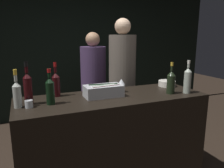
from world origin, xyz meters
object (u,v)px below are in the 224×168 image
rose_wine_bottle (17,93)px  person_blond_tee (93,81)px  white_wine_bottle (188,80)px  red_wine_bottle_tall (56,83)px  person_in_hoodie (122,79)px  ice_bin_with_bottles (104,90)px  champagne_bottle (171,81)px  bowl_white (167,83)px  wine_glass (121,82)px  red_wine_bottle_black_foil (28,87)px  candle_votive (29,104)px  red_wine_bottle_burgundy (50,90)px

rose_wine_bottle → person_blond_tee: bearing=48.5°
rose_wine_bottle → white_wine_bottle: size_ratio=0.94×
rose_wine_bottle → red_wine_bottle_tall: bearing=33.6°
person_in_hoodie → white_wine_bottle: bearing=-145.2°
ice_bin_with_bottles → rose_wine_bottle: size_ratio=1.15×
ice_bin_with_bottles → champagne_bottle: bearing=-13.4°
bowl_white → red_wine_bottle_tall: bearing=177.6°
wine_glass → white_wine_bottle: bearing=-26.4°
white_wine_bottle → person_blond_tee: person_blond_tee is taller
red_wine_bottle_tall → bowl_white: bearing=-2.4°
bowl_white → rose_wine_bottle: (-1.66, -0.18, 0.09)m
ice_bin_with_bottles → person_blond_tee: size_ratio=0.23×
wine_glass → champagne_bottle: size_ratio=0.43×
bowl_white → red_wine_bottle_black_foil: bearing=-175.6°
candle_votive → red_wine_bottle_burgundy: (0.18, 0.02, 0.10)m
red_wine_bottle_burgundy → red_wine_bottle_black_foil: red_wine_bottle_black_foil is taller
ice_bin_with_bottles → rose_wine_bottle: bearing=-176.5°
red_wine_bottle_burgundy → wine_glass: bearing=11.3°
white_wine_bottle → red_wine_bottle_burgundy: (-1.39, 0.16, -0.01)m
red_wine_bottle_burgundy → person_blond_tee: person_blond_tee is taller
ice_bin_with_bottles → champagne_bottle: champagne_bottle is taller
red_wine_bottle_tall → rose_wine_bottle: bearing=-146.4°
red_wine_bottle_tall → red_wine_bottle_black_foil: bearing=-146.5°
wine_glass → person_in_hoodie: person_in_hoodie is taller
wine_glass → rose_wine_bottle: size_ratio=0.44×
ice_bin_with_bottles → bowl_white: bearing=8.8°
person_in_hoodie → bowl_white: bearing=-132.6°
red_wine_bottle_black_foil → person_in_hoodie: size_ratio=0.21×
white_wine_bottle → red_wine_bottle_tall: bearing=162.8°
wine_glass → red_wine_bottle_tall: 0.68m
champagne_bottle → person_in_hoodie: bearing=102.8°
candle_votive → person_blond_tee: person_blond_tee is taller
candle_votive → rose_wine_bottle: (-0.08, 0.03, 0.10)m
white_wine_bottle → person_blond_tee: 1.50m
bowl_white → candle_votive: bowl_white is taller
red_wine_bottle_black_foil → red_wine_bottle_tall: bearing=33.5°
ice_bin_with_bottles → rose_wine_bottle: rose_wine_bottle is taller
red_wine_bottle_black_foil → person_blond_tee: person_blond_tee is taller
ice_bin_with_bottles → wine_glass: size_ratio=2.62×
person_blond_tee → red_wine_bottle_tall: bearing=-141.6°
candle_votive → champagne_bottle: bearing=-3.4°
bowl_white → person_in_hoodie: person_in_hoodie is taller
wine_glass → white_wine_bottle: (0.62, -0.31, 0.04)m
candle_votive → red_wine_bottle_tall: red_wine_bottle_tall is taller
person_in_hoodie → ice_bin_with_bottles: bearing=153.8°
person_in_hoodie → red_wine_bottle_tall: bearing=127.8°
bowl_white → red_wine_bottle_burgundy: size_ratio=0.63×
ice_bin_with_bottles → white_wine_bottle: size_ratio=1.08×
bowl_white → red_wine_bottle_burgundy: (-1.39, -0.19, 0.10)m
white_wine_bottle → wine_glass: bearing=153.6°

